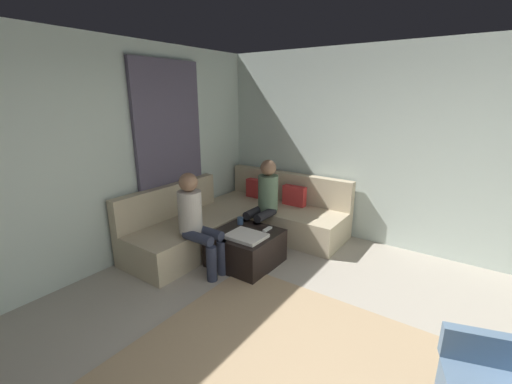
# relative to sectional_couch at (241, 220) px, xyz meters

# --- Properties ---
(wall_back) EXTENTS (6.00, 0.12, 2.70)m
(wall_back) POSITION_rel_sectional_couch_xyz_m (2.08, 1.06, 1.07)
(wall_back) COLOR silver
(wall_back) RESTS_ON ground_plane
(wall_left) EXTENTS (0.12, 6.00, 2.70)m
(wall_left) POSITION_rel_sectional_couch_xyz_m (-0.86, -1.88, 1.07)
(wall_left) COLOR silver
(wall_left) RESTS_ON ground_plane
(curtain_panel) EXTENTS (0.06, 1.10, 2.50)m
(curtain_panel) POSITION_rel_sectional_couch_xyz_m (-0.76, -0.58, 0.97)
(curtain_panel) COLOR #595166
(curtain_panel) RESTS_ON ground_plane
(area_rug) EXTENTS (2.60, 2.20, 0.01)m
(area_rug) POSITION_rel_sectional_couch_xyz_m (1.88, -1.78, -0.27)
(area_rug) COLOR tan
(area_rug) RESTS_ON ground_plane
(sectional_couch) EXTENTS (2.10, 2.55, 0.87)m
(sectional_couch) POSITION_rel_sectional_couch_xyz_m (0.00, 0.00, 0.00)
(sectional_couch) COLOR #C6B593
(sectional_couch) RESTS_ON ground_plane
(ottoman) EXTENTS (0.76, 0.76, 0.42)m
(ottoman) POSITION_rel_sectional_couch_xyz_m (0.52, -0.58, -0.07)
(ottoman) COLOR black
(ottoman) RESTS_ON ground_plane
(folded_blanket) EXTENTS (0.44, 0.36, 0.04)m
(folded_blanket) POSITION_rel_sectional_couch_xyz_m (0.62, -0.70, 0.16)
(folded_blanket) COLOR white
(folded_blanket) RESTS_ON ottoman
(coffee_mug) EXTENTS (0.08, 0.08, 0.10)m
(coffee_mug) POSITION_rel_sectional_couch_xyz_m (0.30, -0.40, 0.19)
(coffee_mug) COLOR #334C72
(coffee_mug) RESTS_ON ottoman
(game_remote) EXTENTS (0.05, 0.15, 0.02)m
(game_remote) POSITION_rel_sectional_couch_xyz_m (0.70, -0.36, 0.15)
(game_remote) COLOR white
(game_remote) RESTS_ON ottoman
(person_on_couch_back) EXTENTS (0.30, 0.60, 1.20)m
(person_on_couch_back) POSITION_rel_sectional_couch_xyz_m (0.38, 0.06, 0.38)
(person_on_couch_back) COLOR black
(person_on_couch_back) RESTS_ON ground_plane
(person_on_couch_side) EXTENTS (0.60, 0.30, 1.20)m
(person_on_couch_side) POSITION_rel_sectional_couch_xyz_m (0.15, -1.04, 0.38)
(person_on_couch_side) COLOR #2D3347
(person_on_couch_side) RESTS_ON ground_plane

